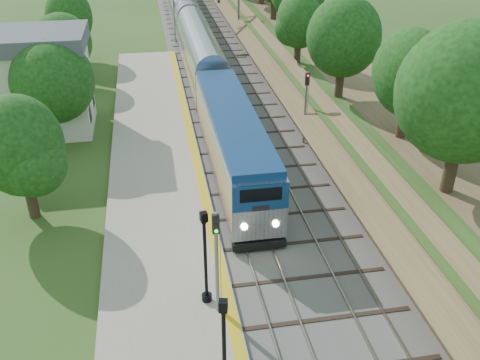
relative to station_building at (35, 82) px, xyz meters
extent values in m
cube|color=#4C4944|center=(16.00, 30.00, -4.03)|extent=(9.50, 170.00, 0.12)
cube|color=gray|center=(13.28, 30.00, -3.89)|extent=(0.08, 170.00, 0.16)
cube|color=gray|center=(14.72, 30.00, -3.89)|extent=(0.08, 170.00, 0.16)
cube|color=gray|center=(17.28, 30.00, -3.89)|extent=(0.08, 170.00, 0.16)
cube|color=gray|center=(18.72, 30.00, -3.89)|extent=(0.08, 170.00, 0.16)
cube|color=gray|center=(8.80, -14.00, -3.90)|extent=(6.40, 68.00, 0.38)
cube|color=gold|center=(11.65, -14.00, -3.70)|extent=(0.55, 68.00, 0.01)
cube|color=brown|center=(25.50, 30.00, -2.59)|extent=(9.00, 170.00, 3.00)
cube|color=brown|center=(21.60, 30.00, -2.79)|extent=(4.47, 170.00, 4.54)
cylinder|color=#332316|center=(24.00, -20.00, 0.22)|extent=(0.60, 0.60, 2.62)
sphere|color=black|center=(24.00, -20.00, 3.79)|extent=(5.70, 5.70, 5.70)
cube|color=beige|center=(0.00, 0.00, -0.69)|extent=(8.00, 6.00, 6.80)
cube|color=#4D5054|center=(0.00, 0.00, 3.31)|extent=(8.60, 6.60, 1.20)
cube|color=black|center=(4.01, -1.80, -2.29)|extent=(0.05, 1.10, 1.30)
cube|color=black|center=(4.01, 1.80, -2.29)|extent=(0.05, 1.10, 1.30)
cube|color=black|center=(4.01, -1.80, 0.51)|extent=(0.05, 1.10, 1.30)
cube|color=black|center=(4.01, 1.80, 0.51)|extent=(0.05, 1.10, 1.30)
cylinder|color=slate|center=(12.50, 25.00, -0.99)|extent=(0.24, 0.24, 6.20)
cylinder|color=slate|center=(20.50, 25.00, -0.99)|extent=(0.24, 0.24, 6.20)
cube|color=black|center=(14.00, 24.85, 1.11)|extent=(0.30, 0.20, 0.90)
cylinder|color=#332316|center=(2.00, -4.00, -2.86)|extent=(0.60, 0.60, 2.45)
sphere|color=black|center=(2.00, -4.00, 0.46)|extent=(5.32, 5.32, 5.32)
cylinder|color=#332316|center=(2.00, 12.00, -2.86)|extent=(0.60, 0.60, 2.45)
sphere|color=black|center=(2.00, 12.00, 0.46)|extent=(5.32, 5.32, 5.32)
cube|color=black|center=(14.00, -10.31, -3.51)|extent=(2.78, 17.43, 0.61)
cube|color=#B7BAC1|center=(14.00, -10.31, -1.49)|extent=(3.03, 18.16, 3.43)
cube|color=navy|center=(14.00, -10.31, 0.45)|extent=(2.91, 17.43, 0.44)
cube|color=navy|center=(14.00, -19.42, -0.53)|extent=(3.00, 0.10, 1.51)
cube|color=black|center=(14.00, -19.46, -0.33)|extent=(2.22, 0.06, 0.76)
cube|color=#AB1028|center=(14.00, -10.31, -2.65)|extent=(3.05, 17.80, 0.10)
cube|color=#B7BAC1|center=(14.00, 9.46, -1.84)|extent=(3.03, 20.18, 3.93)
cube|color=#B7BAC1|center=(14.00, 30.24, -1.84)|extent=(3.03, 20.18, 3.93)
cylinder|color=black|center=(10.71, -28.65, -1.40)|extent=(0.15, 0.15, 4.30)
cube|color=black|center=(10.71, -28.65, 0.97)|extent=(0.37, 0.37, 0.44)
cube|color=silver|center=(10.71, -28.65, 0.97)|extent=(0.27, 0.27, 0.33)
cylinder|color=black|center=(10.67, -23.06, -3.54)|extent=(0.49, 0.49, 0.33)
cylinder|color=black|center=(10.67, -23.06, -1.37)|extent=(0.16, 0.16, 4.34)
cube|color=black|center=(10.67, -23.06, 1.02)|extent=(0.37, 0.37, 0.45)
cube|color=silver|center=(10.67, -23.06, 1.02)|extent=(0.26, 0.26, 0.33)
cylinder|color=slate|center=(11.10, -23.83, -1.02)|extent=(0.17, 0.17, 5.39)
cube|color=black|center=(11.10, -23.83, 1.12)|extent=(0.32, 0.20, 0.93)
cylinder|color=#0CE526|center=(11.10, -23.95, 1.12)|extent=(0.15, 0.06, 0.15)
cylinder|color=slate|center=(20.20, -6.28, -1.15)|extent=(0.16, 0.16, 5.64)
cube|color=black|center=(20.20, -6.28, 1.12)|extent=(0.31, 0.20, 0.91)
cylinder|color=#FF0C0C|center=(20.20, -6.40, 1.12)|extent=(0.15, 0.05, 0.15)
camera|label=1|loc=(8.88, -42.46, 13.75)|focal=40.00mm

